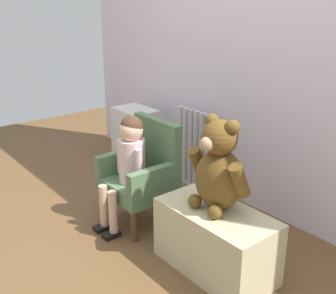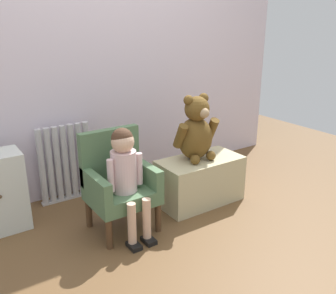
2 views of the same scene
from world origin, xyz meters
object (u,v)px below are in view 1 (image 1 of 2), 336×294
low_bench (215,241)px  large_teddy_bear (219,169)px  radiator (196,150)px  child_figure (128,156)px  small_dresser (136,141)px  child_armchair (143,173)px

low_bench → large_teddy_bear: size_ratio=1.31×
radiator → low_bench: size_ratio=0.94×
child_figure → small_dresser: bearing=142.7°
low_bench → small_dresser: bearing=162.2°
child_figure → low_bench: (0.70, 0.09, -0.30)m
child_armchair → low_bench: bearing=-1.9°
small_dresser → child_figure: (0.71, -0.54, 0.21)m
low_bench → large_teddy_bear: (-0.03, 0.03, 0.41)m
low_bench → child_figure: bearing=-172.8°
low_bench → large_teddy_bear: bearing=133.2°
small_dresser → low_bench: small_dresser is taller
small_dresser → radiator: bearing=18.5°
low_bench → radiator: bearing=143.3°
radiator → child_armchair: child_armchair is taller
radiator → child_figure: size_ratio=0.84×
child_armchair → low_bench: (0.70, -0.02, -0.16)m
large_teddy_bear → child_armchair: bearing=-179.5°
child_armchair → low_bench: 0.72m
small_dresser → child_figure: bearing=-37.3°
radiator → large_teddy_bear: size_ratio=1.23×
child_armchair → large_teddy_bear: size_ratio=1.36×
large_teddy_bear → radiator: bearing=143.7°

